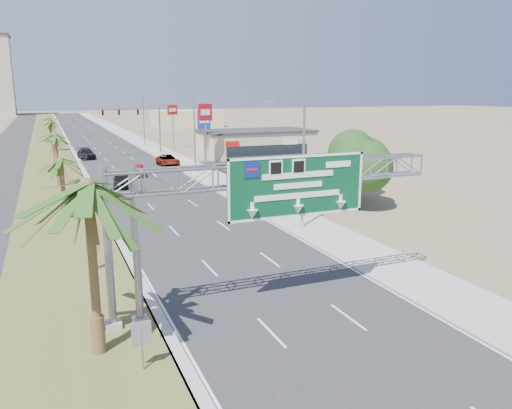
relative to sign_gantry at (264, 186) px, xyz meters
The scene contains 28 objects.
road 100.26m from the sign_gantry, 89.39° to the left, with size 12.00×300.00×0.02m, color #28282B.
sidewalk_right 100.71m from the sign_gantry, 84.54° to the left, with size 4.00×300.00×0.10m, color #9E9B93.
median_grass 100.65m from the sign_gantry, 95.10° to the left, with size 7.00×300.00×0.12m, color #545C28.
opposing_road 101.51m from the sign_gantry, 99.05° to the left, with size 8.00×300.00×0.02m, color #28282B.
sign_gantry is the anchor object (origin of this frame).
palm_near 8.41m from the sign_gantry, 166.68° to the right, with size 5.70×5.70×8.35m.
palm_row_b 23.66m from the sign_gantry, 110.92° to the left, with size 3.99×3.99×5.95m.
palm_row_c 39.00m from the sign_gantry, 102.50° to the left, with size 3.99×3.99×6.75m.
palm_row_d 56.73m from the sign_gantry, 98.56° to the left, with size 3.99×3.99×5.45m.
palm_row_e 75.55m from the sign_gantry, 96.41° to the left, with size 3.99×3.99×6.15m.
palm_row_f 100.44m from the sign_gantry, 94.82° to the left, with size 3.99×3.99×5.75m.
streetlight_near 14.75m from the sign_gantry, 55.30° to the left, with size 3.27×0.44×10.00m.
streetlight_mid 42.92m from the sign_gantry, 78.76° to the left, with size 3.27×0.44×10.00m.
streetlight_far 78.53m from the sign_gantry, 83.89° to the left, with size 3.27×0.44×10.00m.
signal_mast 62.37m from the sign_gantry, 84.26° to the left, with size 10.28×0.71×8.00m.
store_building 60.77m from the sign_gantry, 67.64° to the left, with size 18.00×10.00×4.00m, color tan.
oak_near 22.77m from the sign_gantry, 45.02° to the left, with size 4.50×4.50×6.80m.
oak_far 27.77m from the sign_gantry, 46.48° to the left, with size 3.50×3.50×5.60m.
median_signback_a 9.06m from the sign_gantry, 149.77° to the right, with size 0.75×0.08×2.08m.
median_signback_b 11.90m from the sign_gantry, 132.65° to the left, with size 0.75×0.08×2.08m.
building_distant_right 133.78m from the sign_gantry, 76.57° to the left, with size 20.00×12.00×5.00m, color tan.
car_left_lane 35.61m from the sign_gantry, 93.14° to the left, with size 1.93×4.80×1.64m, color black.
car_mid_lane 42.56m from the sign_gantry, 88.67° to the left, with size 1.48×4.23×1.39m, color maroon.
car_right_lane 50.13m from the sign_gantry, 82.44° to the left, with size 2.60×5.64×1.57m, color gray.
car_far 62.83m from the sign_gantry, 93.34° to the left, with size 2.23×5.48×1.59m, color black.
pole_sign_red_near 50.10m from the sign_gantry, 76.07° to the left, with size 2.34×1.18×8.99m.
pole_sign_blue 54.48m from the sign_gantry, 76.04° to the left, with size 2.02×0.67×8.05m.
pole_sign_red_far 72.52m from the sign_gantry, 79.89° to the left, with size 2.13×1.18×8.31m.
Camera 1 is at (-10.48, -11.43, 10.41)m, focal length 35.00 mm.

